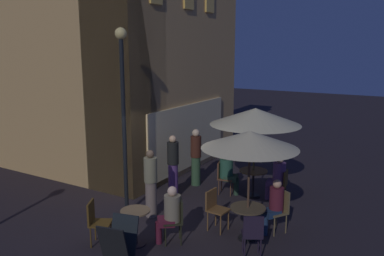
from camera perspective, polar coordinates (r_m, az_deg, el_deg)
name	(u,v)px	position (r m, az deg, el deg)	size (l,w,h in m)	color
ground_plane	(157,222)	(9.88, -5.09, -13.24)	(60.00, 60.00, 0.00)	black
cafe_building	(109,52)	(13.54, -11.88, 10.58)	(6.48, 7.80, 7.94)	tan
street_lamp_near_corner	(123,98)	(9.68, -9.89, 4.33)	(0.28, 0.28, 4.59)	black
menu_sandwich_board	(119,245)	(7.89, -10.46, -16.15)	(0.76, 0.68, 0.96)	black
cafe_table_0	(248,215)	(8.88, 8.01, -12.34)	(0.77, 0.77, 0.74)	black
cafe_table_1	(253,177)	(11.28, 8.81, -6.96)	(0.78, 0.78, 0.77)	black
cafe_table_2	(136,222)	(8.67, -8.11, -13.17)	(0.63, 0.63, 0.78)	black
patio_umbrella_0	(250,140)	(8.35, 8.33, -1.76)	(2.05, 2.05, 2.43)	black
patio_umbrella_1	(255,117)	(10.87, 9.09, 1.62)	(2.47, 2.47, 2.52)	black
cafe_chair_0	(253,232)	(8.13, 8.71, -14.57)	(0.54, 0.54, 0.94)	black
cafe_chair_1	(279,207)	(9.37, 12.46, -11.03)	(0.58, 0.58, 0.97)	brown
cafe_chair_2	(215,206)	(9.26, 3.30, -11.10)	(0.47, 0.47, 0.94)	brown
cafe_chair_3	(223,175)	(11.43, 4.46, -6.69)	(0.51, 0.51, 0.94)	brown
cafe_chair_4	(282,183)	(11.12, 12.80, -7.66)	(0.44, 0.44, 0.87)	brown
cafe_chair_5	(96,219)	(8.83, -13.65, -12.56)	(0.59, 0.59, 0.96)	#543914
cafe_chair_6	(177,217)	(8.67, -2.19, -12.63)	(0.58, 0.58, 0.97)	black
patron_seated_0	(274,203)	(9.23, 11.75, -10.55)	(0.52, 0.46, 1.25)	#1A2D4B
patron_seated_1	(228,170)	(11.36, 5.17, -6.01)	(0.45, 0.55, 1.26)	#26402C
patron_seated_2	(277,175)	(11.09, 12.16, -6.66)	(0.38, 0.54, 1.28)	#56345B
patron_seated_3	(170,211)	(8.61, -3.16, -11.86)	(0.52, 0.54, 1.27)	#521627
patron_standing_4	(173,166)	(11.00, -2.74, -5.53)	(0.32, 0.32, 1.78)	#53326E
patron_standing_5	(196,157)	(12.00, 0.56, -4.15)	(0.32, 0.32, 1.74)	#2F4D32
patron_standing_6	(151,183)	(9.87, -5.94, -7.89)	(0.33, 0.33, 1.70)	#78655C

